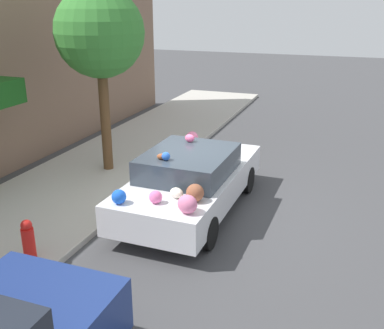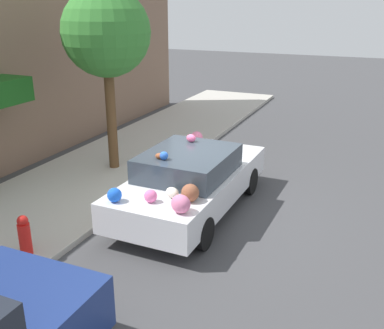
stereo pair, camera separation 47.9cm
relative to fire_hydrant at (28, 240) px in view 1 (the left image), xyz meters
The scene contains 5 objects.
ground_plane 3.28m from the fire_hydrant, 28.57° to the right, with size 60.00×60.00×0.00m, color #424244.
sidewalk_curb 3.10m from the fire_hydrant, 21.97° to the left, with size 24.00×3.20×0.12m.
street_tree 5.14m from the fire_hydrant, 13.31° to the left, with size 2.05×2.05×4.30m.
fire_hydrant is the anchor object (origin of this frame).
art_car 3.30m from the fire_hydrant, 31.60° to the right, with size 4.28×1.87×1.47m.
Camera 1 is at (-7.86, -3.09, 4.03)m, focal length 42.00 mm.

